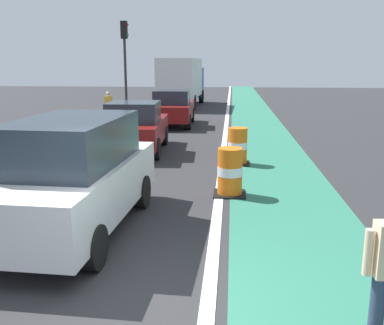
{
  "coord_description": "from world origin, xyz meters",
  "views": [
    {
      "loc": [
        1.15,
        -4.88,
        2.97
      ],
      "look_at": [
        0.41,
        3.28,
        1.1
      ],
      "focal_mm": 41.1,
      "sensor_mm": 36.0,
      "label": 1
    }
  ],
  "objects_px": {
    "traffic_barrel_front": "(230,172)",
    "parked_sedan_second": "(135,127)",
    "parked_suv_nearest": "(74,175)",
    "delivery_truck_down_block": "(182,79)",
    "parked_sedan_third": "(172,108)",
    "traffic_light_corner": "(125,52)",
    "pedestrian_crossing": "(109,107)",
    "traffic_barrel_mid": "(238,146)"
  },
  "relations": [
    {
      "from": "traffic_barrel_front",
      "to": "parked_sedan_second",
      "type": "bearing_deg",
      "value": 124.24
    },
    {
      "from": "parked_suv_nearest",
      "to": "delivery_truck_down_block",
      "type": "distance_m",
      "value": 23.07
    },
    {
      "from": "parked_sedan_third",
      "to": "delivery_truck_down_block",
      "type": "bearing_deg",
      "value": 93.58
    },
    {
      "from": "parked_suv_nearest",
      "to": "traffic_barrel_front",
      "type": "bearing_deg",
      "value": 41.86
    },
    {
      "from": "traffic_light_corner",
      "to": "pedestrian_crossing",
      "type": "bearing_deg",
      "value": -93.55
    },
    {
      "from": "traffic_barrel_mid",
      "to": "pedestrian_crossing",
      "type": "bearing_deg",
      "value": 127.83
    },
    {
      "from": "delivery_truck_down_block",
      "to": "pedestrian_crossing",
      "type": "height_order",
      "value": "delivery_truck_down_block"
    },
    {
      "from": "traffic_light_corner",
      "to": "parked_sedan_third",
      "type": "bearing_deg",
      "value": -44.4
    },
    {
      "from": "parked_sedan_second",
      "to": "parked_sedan_third",
      "type": "height_order",
      "value": "same"
    },
    {
      "from": "traffic_barrel_front",
      "to": "pedestrian_crossing",
      "type": "height_order",
      "value": "pedestrian_crossing"
    },
    {
      "from": "traffic_light_corner",
      "to": "parked_suv_nearest",
      "type": "bearing_deg",
      "value": -79.66
    },
    {
      "from": "parked_sedan_second",
      "to": "traffic_barrel_mid",
      "type": "height_order",
      "value": "parked_sedan_second"
    },
    {
      "from": "parked_sedan_second",
      "to": "traffic_barrel_front",
      "type": "xyz_separation_m",
      "value": [
        3.23,
        -4.74,
        -0.3
      ]
    },
    {
      "from": "parked_sedan_second",
      "to": "parked_sedan_third",
      "type": "xyz_separation_m",
      "value": [
        0.41,
        6.39,
        0.0
      ]
    },
    {
      "from": "parked_sedan_second",
      "to": "delivery_truck_down_block",
      "type": "relative_size",
      "value": 0.55
    },
    {
      "from": "traffic_barrel_front",
      "to": "delivery_truck_down_block",
      "type": "relative_size",
      "value": 0.14
    },
    {
      "from": "traffic_barrel_mid",
      "to": "pedestrian_crossing",
      "type": "relative_size",
      "value": 0.68
    },
    {
      "from": "parked_suv_nearest",
      "to": "traffic_barrel_mid",
      "type": "height_order",
      "value": "parked_suv_nearest"
    },
    {
      "from": "parked_sedan_second",
      "to": "pedestrian_crossing",
      "type": "bearing_deg",
      "value": 113.01
    },
    {
      "from": "parked_sedan_second",
      "to": "traffic_barrel_front",
      "type": "height_order",
      "value": "parked_sedan_second"
    },
    {
      "from": "traffic_light_corner",
      "to": "pedestrian_crossing",
      "type": "distance_m",
      "value": 3.94
    },
    {
      "from": "delivery_truck_down_block",
      "to": "traffic_light_corner",
      "type": "bearing_deg",
      "value": -109.36
    },
    {
      "from": "delivery_truck_down_block",
      "to": "pedestrian_crossing",
      "type": "relative_size",
      "value": 4.77
    },
    {
      "from": "parked_suv_nearest",
      "to": "traffic_light_corner",
      "type": "xyz_separation_m",
      "value": [
        -3.0,
        16.44,
        2.47
      ]
    },
    {
      "from": "parked_sedan_second",
      "to": "traffic_light_corner",
      "type": "bearing_deg",
      "value": 105.15
    },
    {
      "from": "parked_sedan_second",
      "to": "pedestrian_crossing",
      "type": "relative_size",
      "value": 2.6
    },
    {
      "from": "parked_suv_nearest",
      "to": "traffic_barrel_mid",
      "type": "distance_m",
      "value": 6.37
    },
    {
      "from": "pedestrian_crossing",
      "to": "parked_sedan_third",
      "type": "bearing_deg",
      "value": 1.25
    },
    {
      "from": "parked_sedan_third",
      "to": "delivery_truck_down_block",
      "type": "height_order",
      "value": "delivery_truck_down_block"
    },
    {
      "from": "parked_suv_nearest",
      "to": "traffic_light_corner",
      "type": "height_order",
      "value": "traffic_light_corner"
    },
    {
      "from": "pedestrian_crossing",
      "to": "parked_suv_nearest",
      "type": "bearing_deg",
      "value": -76.75
    },
    {
      "from": "traffic_light_corner",
      "to": "pedestrian_crossing",
      "type": "height_order",
      "value": "traffic_light_corner"
    },
    {
      "from": "parked_sedan_third",
      "to": "delivery_truck_down_block",
      "type": "xyz_separation_m",
      "value": [
        -0.59,
        9.46,
        1.01
      ]
    },
    {
      "from": "parked_sedan_second",
      "to": "parked_suv_nearest",
      "type": "bearing_deg",
      "value": -86.06
    },
    {
      "from": "parked_suv_nearest",
      "to": "pedestrian_crossing",
      "type": "xyz_separation_m",
      "value": [
        -3.18,
        13.51,
        -0.17
      ]
    },
    {
      "from": "parked_sedan_third",
      "to": "traffic_barrel_front",
      "type": "relative_size",
      "value": 3.81
    },
    {
      "from": "traffic_barrel_front",
      "to": "traffic_barrel_mid",
      "type": "height_order",
      "value": "same"
    },
    {
      "from": "parked_sedan_third",
      "to": "pedestrian_crossing",
      "type": "bearing_deg",
      "value": -178.75
    },
    {
      "from": "parked_sedan_third",
      "to": "traffic_barrel_front",
      "type": "distance_m",
      "value": 11.49
    },
    {
      "from": "traffic_barrel_mid",
      "to": "parked_suv_nearest",
      "type": "bearing_deg",
      "value": -117.56
    },
    {
      "from": "delivery_truck_down_block",
      "to": "traffic_barrel_front",
      "type": "bearing_deg",
      "value": -80.61
    },
    {
      "from": "traffic_barrel_front",
      "to": "pedestrian_crossing",
      "type": "xyz_separation_m",
      "value": [
        -5.91,
        11.07,
        0.33
      ]
    }
  ]
}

